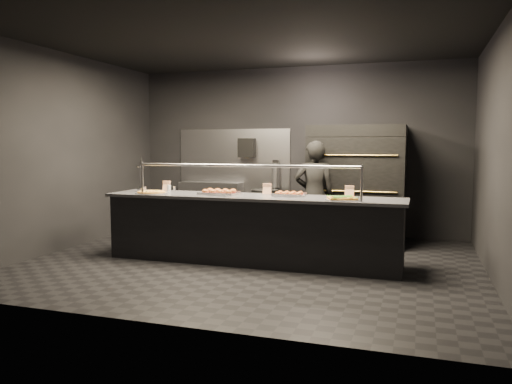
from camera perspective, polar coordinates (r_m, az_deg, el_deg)
room at (r=6.78m, az=-0.57°, el=4.48°), size 6.04×6.00×3.00m
service_counter at (r=6.82m, az=-0.51°, el=-4.23°), size 4.10×0.78×1.37m
pizza_oven at (r=8.35m, az=11.57°, el=0.91°), size 1.50×1.23×1.91m
prep_shelf at (r=9.54m, az=-5.14°, el=-1.56°), size 1.20×0.35×0.90m
towel_dispenser at (r=9.28m, az=-1.04°, el=5.07°), size 0.30×0.20×0.35m
fire_extinguisher at (r=9.14m, az=2.24°, el=1.99°), size 0.14×0.14×0.51m
beer_tap at (r=7.53m, az=-12.94°, el=1.19°), size 0.14×0.20×0.53m
round_pizza at (r=7.22m, az=-11.87°, el=-0.04°), size 0.45×0.45×0.03m
slider_tray_a at (r=6.91m, az=-4.22°, el=-0.04°), size 0.58×0.49×0.08m
slider_tray_b at (r=6.71m, az=3.80°, el=-0.26°), size 0.47×0.39×0.07m
square_pizza at (r=6.32m, az=9.83°, el=-0.74°), size 0.43×0.43×0.05m
condiment_jar at (r=7.56m, az=-9.73°, el=0.45°), size 0.14×0.05×0.09m
tent_cards at (r=7.02m, az=0.16°, el=0.41°), size 2.84×0.04×0.15m
trash_bin at (r=8.90m, az=1.04°, el=-2.33°), size 0.49×0.49×0.81m
worker at (r=7.70m, az=6.66°, el=-0.38°), size 0.69×0.54×1.67m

